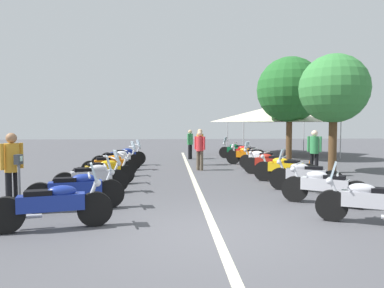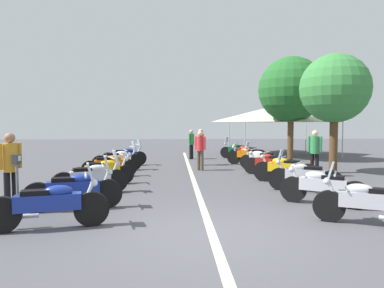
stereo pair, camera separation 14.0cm
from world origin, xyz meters
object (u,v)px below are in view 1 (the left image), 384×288
at_px(roadside_tree_1, 290,90).
at_px(event_tent, 278,113).
at_px(motorcycle_right_row_4, 270,163).
at_px(bystander_4, 12,165).
at_px(motorcycle_right_row_1, 324,186).
at_px(motorcycle_right_row_2, 305,175).
at_px(motorcycle_left_row_3, 104,171).
at_px(motorcycle_left_row_4, 110,165).
at_px(motorcycle_right_row_8, 236,150).
at_px(traffic_cone_1, 310,168).
at_px(bystander_1, 190,142).
at_px(motorcycle_right_row_0, 370,201).
at_px(motorcycle_left_row_2, 93,177).
at_px(motorcycle_right_row_5, 260,159).
at_px(motorcycle_left_row_0, 54,204).
at_px(bystander_2, 200,147).
at_px(bystander_3, 200,144).
at_px(roadside_tree_0, 334,89).
at_px(motorcycle_left_row_5, 118,160).
at_px(motorcycle_right_row_6, 248,155).
at_px(motorcycle_right_row_7, 246,153).
at_px(parking_meter, 19,172).
at_px(bystander_0, 314,149).
at_px(motorcycle_left_row_1, 77,189).
at_px(motorcycle_left_row_6, 124,156).
at_px(motorcycle_right_row_3, 285,169).

height_order(roadside_tree_1, event_tent, roadside_tree_1).
bearing_deg(motorcycle_right_row_4, bystander_4, 69.26).
relative_size(motorcycle_right_row_1, motorcycle_right_row_4, 0.96).
relative_size(motorcycle_right_row_2, roadside_tree_1, 0.34).
bearing_deg(motorcycle_left_row_3, motorcycle_left_row_4, 73.78).
relative_size(motorcycle_right_row_8, traffic_cone_1, 3.19).
xyz_separation_m(motorcycle_right_row_2, bystander_1, (9.79, 2.79, 0.49)).
xyz_separation_m(motorcycle_right_row_0, motorcycle_right_row_4, (6.72, 0.07, -0.00)).
height_order(motorcycle_right_row_0, motorcycle_right_row_8, motorcycle_right_row_8).
height_order(motorcycle_left_row_2, motorcycle_right_row_5, motorcycle_left_row_2).
relative_size(motorcycle_left_row_0, motorcycle_right_row_2, 1.13).
xyz_separation_m(motorcycle_right_row_0, motorcycle_right_row_2, (3.38, -0.01, 0.01)).
xyz_separation_m(bystander_1, bystander_2, (-4.88, -0.14, 0.01)).
height_order(motorcycle_left_row_3, bystander_3, bystander_3).
relative_size(bystander_2, roadside_tree_0, 0.35).
height_order(motorcycle_left_row_0, motorcycle_left_row_5, motorcycle_left_row_5).
relative_size(motorcycle_right_row_6, bystander_1, 1.23).
bearing_deg(motorcycle_right_row_7, parking_meter, 82.81).
bearing_deg(motorcycle_right_row_8, motorcycle_left_row_0, 92.04).
height_order(motorcycle_right_row_8, bystander_0, bystander_0).
distance_m(motorcycle_left_row_1, bystander_0, 8.95).
bearing_deg(motorcycle_left_row_4, motorcycle_left_row_6, 71.00).
distance_m(motorcycle_right_row_6, bystander_0, 4.16).
height_order(motorcycle_left_row_5, motorcycle_right_row_7, motorcycle_left_row_5).
distance_m(bystander_4, event_tent, 17.57).
relative_size(motorcycle_right_row_6, motorcycle_right_row_8, 1.03).
height_order(motorcycle_left_row_4, motorcycle_right_row_0, motorcycle_right_row_0).
relative_size(motorcycle_right_row_4, motorcycle_right_row_7, 1.01).
bearing_deg(event_tent, motorcycle_left_row_3, 140.15).
xyz_separation_m(bystander_0, bystander_1, (6.81, 4.30, -0.06)).
distance_m(motorcycle_right_row_3, bystander_4, 8.16).
bearing_deg(motorcycle_left_row_1, motorcycle_right_row_6, 41.36).
distance_m(motorcycle_right_row_6, traffic_cone_1, 3.88).
height_order(motorcycle_left_row_1, bystander_0, bystander_0).
height_order(motorcycle_left_row_4, motorcycle_right_row_3, motorcycle_right_row_3).
bearing_deg(parking_meter, event_tent, 62.43).
distance_m(motorcycle_left_row_0, motorcycle_right_row_8, 14.53).
bearing_deg(motorcycle_left_row_5, bystander_0, -37.76).
bearing_deg(motorcycle_right_row_3, motorcycle_left_row_1, 60.94).
relative_size(parking_meter, roadside_tree_0, 0.27).
height_order(motorcycle_left_row_5, bystander_2, bystander_2).
xyz_separation_m(motorcycle_right_row_7, parking_meter, (-10.13, 7.29, 0.44)).
bearing_deg(event_tent, motorcycle_left_row_6, 121.92).
relative_size(motorcycle_left_row_3, motorcycle_left_row_4, 1.00).
xyz_separation_m(motorcycle_left_row_3, motorcycle_right_row_1, (-3.19, -5.86, 0.01)).
relative_size(motorcycle_right_row_1, motorcycle_right_row_2, 0.93).
xyz_separation_m(motorcycle_right_row_4, bystander_2, (1.58, 2.57, 0.51)).
relative_size(parking_meter, bystander_3, 0.75).
xyz_separation_m(motorcycle_right_row_4, traffic_cone_1, (-0.11, -1.52, -0.17)).
bearing_deg(motorcycle_right_row_4, motorcycle_left_row_1, 76.01).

